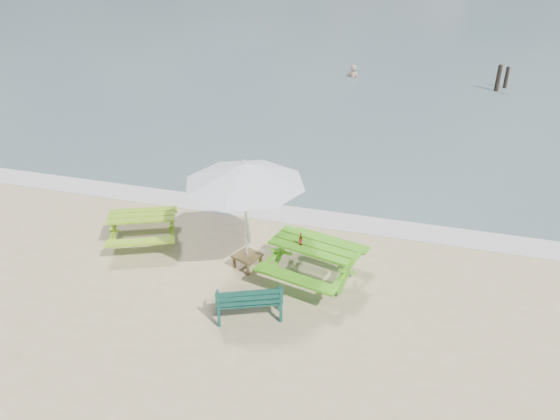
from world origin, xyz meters
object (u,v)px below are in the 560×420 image
(picnic_table_right, at_px, (313,262))
(park_bench, at_px, (249,308))
(patio_umbrella, at_px, (244,173))
(side_table, at_px, (247,261))
(swimmer, at_px, (353,82))
(picnic_table_left, at_px, (143,229))
(beer_bottle, at_px, (301,241))

(picnic_table_right, xyz_separation_m, park_bench, (-0.89, -1.63, -0.17))
(picnic_table_right, height_order, patio_umbrella, patio_umbrella)
(park_bench, bearing_deg, side_table, 110.13)
(side_table, bearing_deg, swimmer, 91.01)
(picnic_table_left, xyz_separation_m, picnic_table_right, (4.19, -0.35, 0.06))
(picnic_table_left, relative_size, swimmer, 1.30)
(picnic_table_right, relative_size, beer_bottle, 8.55)
(swimmer, bearing_deg, side_table, -88.99)
(side_table, height_order, beer_bottle, beer_bottle)
(beer_bottle, bearing_deg, patio_umbrella, 176.35)
(side_table, xyz_separation_m, beer_bottle, (1.21, -0.08, 0.77))
(picnic_table_right, bearing_deg, swimmer, 96.08)
(picnic_table_left, relative_size, side_table, 3.22)
(park_bench, height_order, swimmer, park_bench)
(beer_bottle, xyz_separation_m, swimmer, (-1.51, 16.75, -1.18))
(swimmer, bearing_deg, beer_bottle, -84.86)
(park_bench, distance_m, beer_bottle, 1.79)
(swimmer, bearing_deg, picnic_table_left, -98.43)
(beer_bottle, relative_size, swimmer, 0.16)
(park_bench, bearing_deg, patio_umbrella, 110.13)
(picnic_table_right, bearing_deg, picnic_table_left, 175.16)
(side_table, bearing_deg, beer_bottle, -3.65)
(patio_umbrella, bearing_deg, beer_bottle, -3.65)
(picnic_table_left, distance_m, beer_bottle, 3.99)
(beer_bottle, bearing_deg, swimmer, 95.14)
(picnic_table_left, distance_m, patio_umbrella, 3.35)
(picnic_table_right, distance_m, side_table, 1.50)
(picnic_table_left, bearing_deg, patio_umbrella, -7.94)
(side_table, distance_m, patio_umbrella, 2.11)
(side_table, bearing_deg, picnic_table_left, 172.06)
(picnic_table_left, xyz_separation_m, side_table, (2.71, -0.38, -0.18))
(beer_bottle, height_order, swimmer, beer_bottle)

